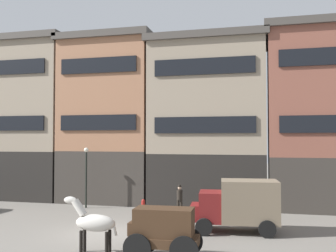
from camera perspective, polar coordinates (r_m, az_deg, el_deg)
ground_plane at (r=20.30m, az=-9.65°, el=-15.28°), size 120.00×120.00×0.00m
building_far_left at (r=34.34m, az=-20.79°, el=1.09°), size 9.42×5.71×12.80m
building_center_left at (r=30.52m, az=-8.26°, el=1.12°), size 7.34×5.71×12.55m
building_center_right at (r=28.55m, az=6.07°, el=0.81°), size 8.59×5.71×12.04m
building_far_right at (r=28.64m, az=22.42°, el=1.37°), size 8.37×5.71×12.47m
cargo_wagon at (r=15.75m, az=-0.78°, el=-14.93°), size 2.96×1.62×1.98m
draft_horse at (r=16.69m, az=-10.93°, el=-13.72°), size 2.35×0.67×2.30m
delivery_truck_near at (r=20.24m, az=10.21°, el=-11.20°), size 4.49×2.49×2.62m
pedestrian_officer at (r=24.97m, az=1.72°, el=-10.50°), size 0.49×0.49×1.79m
streetlamp_curbside at (r=27.31m, az=-11.93°, el=-6.16°), size 0.32×0.32×4.12m
fire_hydrant_curbside at (r=25.52m, az=-3.66°, el=-11.57°), size 0.24×0.24×0.83m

